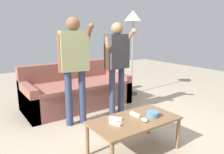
# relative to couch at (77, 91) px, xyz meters

# --- Properties ---
(ground_plane) EXTENTS (12.00, 12.00, 0.00)m
(ground_plane) POSITION_rel_couch_xyz_m (-0.05, -1.61, -0.29)
(ground_plane) COLOR tan
(couch) EXTENTS (1.99, 0.93, 0.83)m
(couch) POSITION_rel_couch_xyz_m (0.00, 0.00, 0.00)
(couch) COLOR brown
(couch) RESTS_ON ground
(coffee_table) EXTENTS (1.07, 0.57, 0.43)m
(coffee_table) POSITION_rel_couch_xyz_m (-0.16, -1.91, 0.09)
(coffee_table) COLOR brown
(coffee_table) RESTS_ON ground
(snack_bowl) EXTENTS (0.16, 0.16, 0.06)m
(snack_bowl) POSITION_rel_couch_xyz_m (0.08, -1.97, 0.17)
(snack_bowl) COLOR teal
(snack_bowl) RESTS_ON coffee_table
(game_remote_nunchuk) EXTENTS (0.06, 0.09, 0.05)m
(game_remote_nunchuk) POSITION_rel_couch_xyz_m (-0.11, -2.03, 0.16)
(game_remote_nunchuk) COLOR white
(game_remote_nunchuk) RESTS_ON coffee_table
(floor_lamp) EXTENTS (0.39, 0.39, 1.88)m
(floor_lamp) POSITION_rel_couch_xyz_m (1.41, 0.01, 1.37)
(floor_lamp) COLOR #2D2D33
(floor_lamp) RESTS_ON ground
(player_left) EXTENTS (0.48, 0.43, 1.65)m
(player_left) POSITION_rel_couch_xyz_m (-0.38, -0.77, 0.75)
(player_left) COLOR #2D3856
(player_left) RESTS_ON ground
(player_right) EXTENTS (0.48, 0.35, 1.59)m
(player_right) POSITION_rel_couch_xyz_m (0.39, -0.81, 0.71)
(player_right) COLOR #2D3856
(player_right) RESTS_ON ground
(game_remote_wand_near) EXTENTS (0.04, 0.16, 0.03)m
(game_remote_wand_near) POSITION_rel_couch_xyz_m (-0.08, -1.83, 0.15)
(game_remote_wand_near) COLOR white
(game_remote_wand_near) RESTS_ON coffee_table
(game_remote_wand_far) EXTENTS (0.09, 0.15, 0.03)m
(game_remote_wand_far) POSITION_rel_couch_xyz_m (-0.43, -1.90, 0.15)
(game_remote_wand_far) COLOR white
(game_remote_wand_far) RESTS_ON coffee_table
(game_remote_wand_spare) EXTENTS (0.13, 0.15, 0.03)m
(game_remote_wand_spare) POSITION_rel_couch_xyz_m (-0.35, -1.79, 0.15)
(game_remote_wand_spare) COLOR white
(game_remote_wand_spare) RESTS_ON coffee_table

